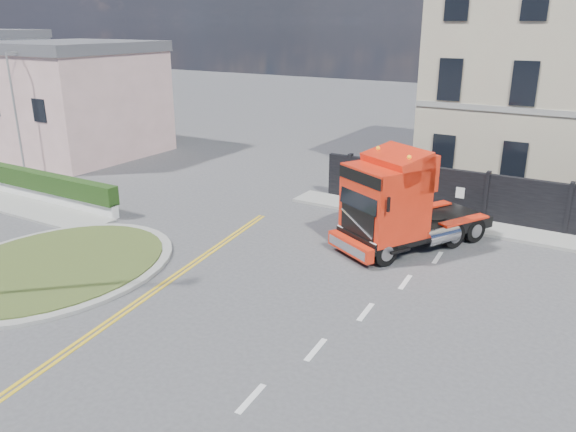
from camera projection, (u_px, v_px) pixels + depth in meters
The scene contains 10 objects.
ground at pixel (283, 283), 17.45m from camera, with size 120.00×120.00×0.00m, color #424244.
traffic_island at pixel (54, 266), 18.42m from camera, with size 6.80×6.80×0.17m.
hedge_wall at pixel (51, 188), 24.77m from camera, with size 8.00×0.55×1.35m.
pavement_side at pixel (31, 209), 24.11m from camera, with size 8.50×1.80×0.10m, color gray.
seaside_bldg_pink at pixel (77, 104), 33.51m from camera, with size 8.00×8.00×6.00m, color beige.
seaside_bldg_cream at pixel (25, 100), 39.20m from camera, with size 9.00×8.00×5.00m, color beige.
hoarding_fence at pixel (555, 208), 21.20m from camera, with size 18.80×0.25×2.00m.
pavement_far at pixel (532, 236), 21.05m from camera, with size 20.00×1.60×0.12m, color gray.
truck at pixel (397, 207), 19.57m from camera, with size 4.73×6.21×3.53m.
lamppost_slim at pixel (14, 102), 28.98m from camera, with size 0.26×0.52×6.31m.
Camera 1 is at (8.29, -13.45, 7.70)m, focal length 35.00 mm.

